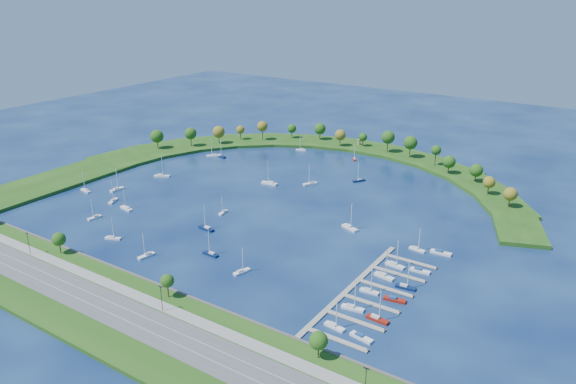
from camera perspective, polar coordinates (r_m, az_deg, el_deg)
The scene contains 38 objects.
ground at distance 302.23m, azimuth -1.31°, elevation -0.81°, with size 700.00×700.00×0.00m, color #071845.
south_shoreline at distance 222.41m, azimuth -19.88°, elevation -10.31°, with size 420.00×43.10×11.60m.
breakwater at distance 364.66m, azimuth -2.97°, elevation 3.17°, with size 286.74×247.64×2.00m.
breakwater_trees at distance 376.55m, azimuth 3.71°, elevation 5.28°, with size 242.80×93.08×15.32m.
harbor_tower at distance 402.71m, azimuth 7.41°, elevation 5.18°, with size 2.60×2.60×3.93m.
dock_system at distance 216.27m, azimuth 8.33°, elevation -10.30°, with size 24.28×82.00×1.60m.
moored_boat_0 at distance 324.81m, azimuth 2.34°, elevation 0.93°, with size 6.63×8.65×12.74m.
moored_boat_1 at distance 301.12m, azimuth -16.49°, elevation -1.59°, with size 8.99×3.88×12.79m.
moored_boat_2 at distance 381.72m, azimuth -7.82°, elevation 3.81°, with size 8.49×7.53×13.08m.
moored_boat_3 at distance 267.80m, azimuth 6.44°, elevation -3.66°, with size 9.64×5.67×13.69m.
moored_boat_4 at distance 268.60m, azimuth -17.79°, elevation -4.54°, with size 7.68×4.87×10.96m.
moored_boat_5 at distance 268.35m, azimuth -8.50°, elevation -3.72°, with size 9.11×3.47×13.07m.
moored_boat_6 at distance 334.51m, azimuth -20.33°, elevation 0.19°, with size 8.21×3.45×11.70m.
moored_boat_7 at distance 313.68m, azimuth -17.76°, elevation -0.84°, with size 5.24×8.28×11.82m.
moored_boat_8 at distance 247.90m, azimuth -14.54°, elevation -6.36°, with size 3.41×8.15×11.61m.
moored_boat_9 at distance 346.31m, azimuth -13.02°, elevation 1.68°, with size 9.45×7.29×13.95m.
moored_boat_10 at distance 325.15m, azimuth -1.93°, elevation 0.97°, with size 10.13×3.78×14.55m.
moored_boat_11 at distance 392.27m, azimuth 1.36°, elevation 4.45°, with size 7.43×4.20×10.54m.
moored_boat_12 at distance 294.76m, azimuth -19.51°, elevation -2.46°, with size 2.84×7.49×10.74m.
moored_boat_13 at distance 330.50m, azimuth -17.39°, elevation 0.31°, with size 2.91×8.97×13.03m.
moored_boat_14 at distance 228.25m, azimuth -4.84°, elevation -8.20°, with size 4.21×7.98×11.30m.
moored_boat_15 at distance 332.71m, azimuth 7.40°, elevation 1.25°, with size 6.27×7.88×11.73m.
moored_boat_16 at distance 286.09m, azimuth -6.77°, elevation -2.05°, with size 2.77×6.95×9.93m.
moored_boat_17 at distance 373.93m, azimuth 6.93°, elevation 3.47°, with size 5.35×6.60×9.87m.
moored_boat_18 at distance 243.76m, azimuth -8.05°, elevation -6.35°, with size 7.92×2.60×11.49m.
moored_boat_19 at distance 379.90m, azimuth -7.03°, elevation 3.76°, with size 8.80×4.00×12.49m.
docked_boat_0 at distance 195.26m, azimuth 4.86°, elevation -13.71°, with size 8.06×3.26×11.51m.
docked_boat_1 at distance 191.31m, azimuth 7.63°, elevation -14.75°, with size 8.61×3.66×1.70m.
docked_boat_2 at distance 205.50m, azimuth 6.75°, elevation -11.84°, with size 8.74×3.56×12.47m.
docked_boat_3 at distance 200.75m, azimuth 9.28°, elevation -12.86°, with size 8.61×2.98×12.43m.
docked_boat_4 at distance 216.44m, azimuth 8.47°, elevation -10.12°, with size 7.72×2.63×11.16m.
docked_boat_5 at distance 213.03m, azimuth 11.02°, elevation -10.92°, with size 8.68×3.55×1.72m.
docked_boat_6 at distance 227.44m, azimuth 9.97°, elevation -8.57°, with size 8.94×3.72×12.75m.
docked_boat_7 at distance 221.60m, azimuth 12.14°, elevation -9.59°, with size 8.26×3.13×11.84m.
docked_boat_8 at distance 236.57m, azimuth 11.08°, elevation -7.43°, with size 8.75×3.35×12.54m.
docked_boat_9 at distance 234.72m, azimuth 13.57°, elevation -7.96°, with size 8.51×2.80×1.71m.
docked_boat_10 at distance 252.14m, azimuth 13.31°, elevation -5.77°, with size 7.63×3.06×10.90m.
docked_boat_11 at distance 251.71m, azimuth 15.62°, elevation -6.09°, with size 9.37×3.05×1.89m.
Camera 1 is at (160.13, -230.89, 111.31)m, focal length 34.13 mm.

